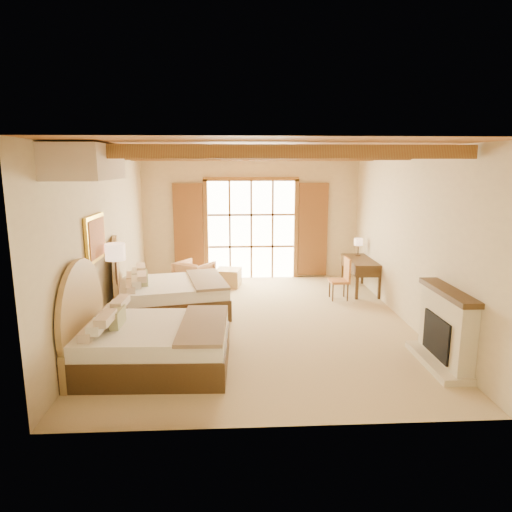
{
  "coord_description": "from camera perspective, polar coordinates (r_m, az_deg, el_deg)",
  "views": [
    {
      "loc": [
        -0.5,
        -8.16,
        2.93
      ],
      "look_at": [
        -0.05,
        0.2,
        1.23
      ],
      "focal_mm": 32.0,
      "sensor_mm": 36.0,
      "label": 1
    }
  ],
  "objects": [
    {
      "name": "wall_right",
      "position": [
        8.89,
        18.44,
        2.27
      ],
      "size": [
        0.0,
        7.0,
        7.0
      ],
      "primitive_type": "plane",
      "rotation": [
        1.57,
        0.0,
        -1.57
      ],
      "color": "beige",
      "rests_on": "ground"
    },
    {
      "name": "floor",
      "position": [
        8.69,
        0.42,
        -8.25
      ],
      "size": [
        7.0,
        7.0,
        0.0
      ],
      "primitive_type": "plane",
      "color": "#CBB689",
      "rests_on": "ground"
    },
    {
      "name": "bed_far",
      "position": [
        9.21,
        -11.57,
        -4.56
      ],
      "size": [
        2.44,
        2.01,
        1.4
      ],
      "rotation": [
        0.0,
        0.0,
        0.21
      ],
      "color": "#442F1A",
      "rests_on": "floor"
    },
    {
      "name": "desk_lamp",
      "position": [
        11.18,
        12.69,
        1.65
      ],
      "size": [
        0.21,
        0.21,
        0.42
      ],
      "color": "#3D2A1E",
      "rests_on": "desk"
    },
    {
      "name": "bed_near",
      "position": [
        6.9,
        -14.01,
        -10.15
      ],
      "size": [
        2.19,
        1.68,
        1.41
      ],
      "rotation": [
        0.0,
        0.0,
        -0.03
      ],
      "color": "#442F1A",
      "rests_on": "floor"
    },
    {
      "name": "desk",
      "position": [
        10.9,
        12.89,
        -2.21
      ],
      "size": [
        0.61,
        1.42,
        0.76
      ],
      "rotation": [
        0.0,
        0.0,
        -0.0
      ],
      "color": "#442F1A",
      "rests_on": "floor"
    },
    {
      "name": "floor_lamp",
      "position": [
        8.17,
        -17.16,
        -0.17
      ],
      "size": [
        0.34,
        0.34,
        1.59
      ],
      "color": "#3D2A1E",
      "rests_on": "floor"
    },
    {
      "name": "ceiling_beams",
      "position": [
        8.18,
        0.45,
        12.52
      ],
      "size": [
        5.39,
        4.6,
        0.18
      ],
      "primitive_type": null,
      "color": "olive",
      "rests_on": "ceiling"
    },
    {
      "name": "desk_chair",
      "position": [
        10.19,
        10.42,
        -3.76
      ],
      "size": [
        0.42,
        0.42,
        0.93
      ],
      "rotation": [
        0.0,
        0.0,
        0.04
      ],
      "color": "#B67C38",
      "rests_on": "floor"
    },
    {
      "name": "canopy_valance",
      "position": [
        6.45,
        -20.58,
        10.94
      ],
      "size": [
        0.7,
        1.4,
        0.45
      ],
      "primitive_type": "cube",
      "color": "beige",
      "rests_on": "ceiling"
    },
    {
      "name": "french_doors",
      "position": [
        11.73,
        -0.6,
        3.23
      ],
      "size": [
        3.95,
        0.08,
        2.6
      ],
      "color": "white",
      "rests_on": "ground"
    },
    {
      "name": "fireplace",
      "position": [
        7.31,
        22.5,
        -8.76
      ],
      "size": [
        0.46,
        1.4,
        1.16
      ],
      "color": "beige",
      "rests_on": "ground"
    },
    {
      "name": "ottoman",
      "position": [
        11.15,
        -3.49,
        -2.69
      ],
      "size": [
        0.68,
        0.68,
        0.42
      ],
      "primitive_type": "cube",
      "rotation": [
        0.0,
        0.0,
        -0.2
      ],
      "color": "#AA844C",
      "rests_on": "floor"
    },
    {
      "name": "painting",
      "position": [
        7.82,
        -19.4,
        2.14
      ],
      "size": [
        0.06,
        0.95,
        0.75
      ],
      "color": "yellow",
      "rests_on": "wall_left"
    },
    {
      "name": "armchair",
      "position": [
        10.82,
        -7.71,
        -2.44
      ],
      "size": [
        1.04,
        1.05,
        0.7
      ],
      "primitive_type": "imported",
      "rotation": [
        0.0,
        0.0,
        -3.7
      ],
      "color": "tan",
      "rests_on": "floor"
    },
    {
      "name": "wall_left",
      "position": [
        8.57,
        -18.26,
        1.96
      ],
      "size": [
        0.0,
        7.0,
        7.0
      ],
      "primitive_type": "plane",
      "rotation": [
        1.57,
        0.0,
        1.57
      ],
      "color": "beige",
      "rests_on": "ground"
    },
    {
      "name": "nightstand",
      "position": [
        7.75,
        -18.05,
        -8.89
      ],
      "size": [
        0.56,
        0.56,
        0.62
      ],
      "primitive_type": "cube",
      "rotation": [
        0.0,
        0.0,
        -0.08
      ],
      "color": "#442F1A",
      "rests_on": "floor"
    },
    {
      "name": "ceiling",
      "position": [
        8.18,
        0.45,
        13.36
      ],
      "size": [
        7.0,
        7.0,
        0.0
      ],
      "primitive_type": "plane",
      "rotation": [
        3.14,
        0.0,
        0.0
      ],
      "color": "#AD6532",
      "rests_on": "ground"
    },
    {
      "name": "wall_back",
      "position": [
        11.75,
        -0.62,
        4.96
      ],
      "size": [
        5.5,
        0.0,
        5.5
      ],
      "primitive_type": "plane",
      "rotation": [
        1.57,
        0.0,
        0.0
      ],
      "color": "beige",
      "rests_on": "ground"
    }
  ]
}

